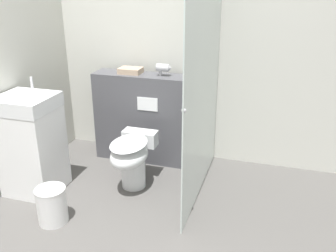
% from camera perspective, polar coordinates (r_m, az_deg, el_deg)
% --- Properties ---
extents(wall_back, '(8.00, 0.06, 2.50)m').
position_cam_1_polar(wall_back, '(4.04, 1.43, 12.31)').
color(wall_back, silver).
rests_on(wall_back, ground_plane).
extents(partition_panel, '(1.26, 0.29, 0.97)m').
position_cam_1_polar(partition_panel, '(4.06, -2.39, 1.12)').
color(partition_panel, '#4C4C51').
rests_on(partition_panel, ground_plane).
extents(shower_glass, '(0.04, 1.43, 2.17)m').
position_cam_1_polar(shower_glass, '(3.27, 5.49, 6.91)').
color(shower_glass, silver).
rests_on(shower_glass, ground_plane).
extents(toilet, '(0.34, 0.60, 0.51)m').
position_cam_1_polar(toilet, '(3.58, -5.53, -4.69)').
color(toilet, white).
rests_on(toilet, ground_plane).
extents(sink_vanity, '(0.49, 0.46, 1.09)m').
position_cam_1_polar(sink_vanity, '(3.69, -20.07, -2.64)').
color(sink_vanity, white).
rests_on(sink_vanity, ground_plane).
extents(hair_drier, '(0.16, 0.08, 0.13)m').
position_cam_1_polar(hair_drier, '(3.85, -0.65, 8.84)').
color(hair_drier, '#B7B7BC').
rests_on(hair_drier, partition_panel).
extents(folded_towel, '(0.23, 0.18, 0.06)m').
position_cam_1_polar(folded_towel, '(3.99, -5.73, 8.40)').
color(folded_towel, tan).
rests_on(folded_towel, partition_panel).
extents(waste_bin, '(0.25, 0.25, 0.31)m').
position_cam_1_polar(waste_bin, '(3.32, -17.27, -11.45)').
color(waste_bin, silver).
rests_on(waste_bin, ground_plane).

